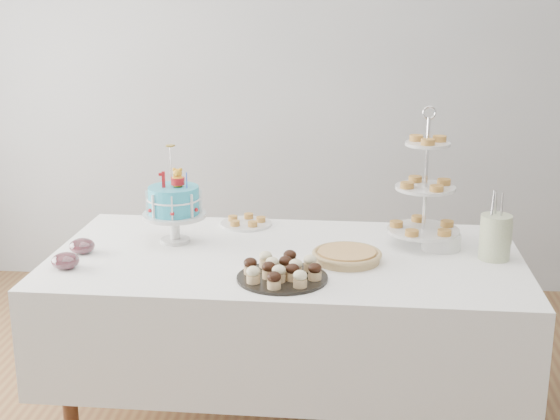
# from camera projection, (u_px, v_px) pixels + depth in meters

# --- Properties ---
(walls) EXTENTS (5.04, 4.04, 2.70)m
(walls) POSITION_uv_depth(u_px,v_px,m) (278.00, 127.00, 2.75)
(walls) COLOR #939698
(walls) RESTS_ON floor
(table) EXTENTS (1.92, 1.02, 0.77)m
(table) POSITION_uv_depth(u_px,v_px,m) (286.00, 306.00, 3.26)
(table) COLOR white
(table) RESTS_ON floor
(birthday_cake) EXTENTS (0.27, 0.27, 0.42)m
(birthday_cake) POSITION_uv_depth(u_px,v_px,m) (175.00, 217.00, 3.33)
(birthday_cake) COLOR silver
(birthday_cake) RESTS_ON table
(cupcake_tray) EXTENTS (0.34, 0.34, 0.08)m
(cupcake_tray) POSITION_uv_depth(u_px,v_px,m) (282.00, 270.00, 2.91)
(cupcake_tray) COLOR black
(cupcake_tray) RESTS_ON table
(pie) EXTENTS (0.28, 0.28, 0.04)m
(pie) POSITION_uv_depth(u_px,v_px,m) (347.00, 255.00, 3.11)
(pie) COLOR tan
(pie) RESTS_ON table
(tiered_stand) EXTENTS (0.31, 0.31, 0.60)m
(tiered_stand) POSITION_uv_depth(u_px,v_px,m) (425.00, 189.00, 3.25)
(tiered_stand) COLOR silver
(tiered_stand) RESTS_ON table
(plate_stack) EXTENTS (0.16, 0.16, 0.06)m
(plate_stack) POSITION_uv_depth(u_px,v_px,m) (441.00, 241.00, 3.26)
(plate_stack) COLOR silver
(plate_stack) RESTS_ON table
(pastry_plate) EXTENTS (0.24, 0.24, 0.04)m
(pastry_plate) POSITION_uv_depth(u_px,v_px,m) (246.00, 222.00, 3.60)
(pastry_plate) COLOR silver
(pastry_plate) RESTS_ON table
(jam_bowl_a) EXTENTS (0.11, 0.11, 0.06)m
(jam_bowl_a) POSITION_uv_depth(u_px,v_px,m) (65.00, 261.00, 3.03)
(jam_bowl_a) COLOR silver
(jam_bowl_a) RESTS_ON table
(jam_bowl_b) EXTENTS (0.10, 0.10, 0.06)m
(jam_bowl_b) POSITION_uv_depth(u_px,v_px,m) (82.00, 246.00, 3.21)
(jam_bowl_b) COLOR silver
(jam_bowl_b) RESTS_ON table
(utensil_pitcher) EXTENTS (0.13, 0.12, 0.28)m
(utensil_pitcher) POSITION_uv_depth(u_px,v_px,m) (495.00, 235.00, 3.12)
(utensil_pitcher) COLOR silver
(utensil_pitcher) RESTS_ON table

